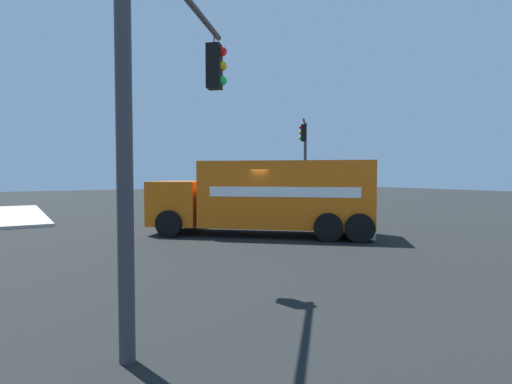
{
  "coord_description": "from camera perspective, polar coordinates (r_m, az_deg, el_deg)",
  "views": [
    {
      "loc": [
        -12.96,
        8.63,
        2.33
      ],
      "look_at": [
        -0.45,
        0.79,
        1.67
      ],
      "focal_mm": 28.14,
      "sensor_mm": 36.0,
      "label": 1
    }
  ],
  "objects": [
    {
      "name": "delivery_truck",
      "position": [
        15.37,
        1.73,
        -0.63
      ],
      "size": [
        7.54,
        7.91,
        2.82
      ],
      "color": "orange",
      "rests_on": "ground"
    },
    {
      "name": "ground_plane",
      "position": [
        15.75,
        1.58,
        -5.97
      ],
      "size": [
        100.0,
        100.0,
        0.0
      ],
      "primitive_type": "plane",
      "color": "black"
    },
    {
      "name": "traffic_light_primary",
      "position": [
        6.56,
        -12.13,
        14.71
      ],
      "size": [
        3.31,
        3.02,
        5.62
      ],
      "color": "#38383D",
      "rests_on": "ground"
    },
    {
      "name": "traffic_light_secondary",
      "position": [
        25.23,
        6.91,
        5.63
      ],
      "size": [
        2.86,
        2.48,
        5.66
      ],
      "color": "#38383D",
      "rests_on": "ground"
    }
  ]
}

